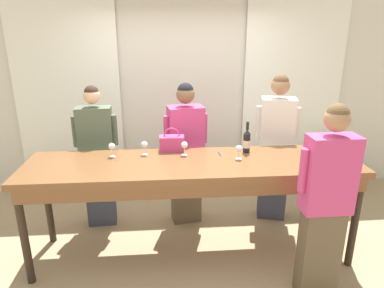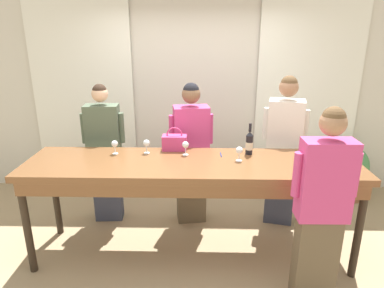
% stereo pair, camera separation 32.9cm
% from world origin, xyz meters
% --- Properties ---
extents(ground_plane, '(18.00, 18.00, 0.00)m').
position_xyz_m(ground_plane, '(0.00, 0.00, 0.00)').
color(ground_plane, tan).
extents(wall_back, '(12.00, 0.06, 2.80)m').
position_xyz_m(wall_back, '(0.00, 1.66, 1.40)').
color(wall_back, beige).
rests_on(wall_back, ground_plane).
extents(curtain_panel_left, '(1.38, 0.03, 2.69)m').
position_xyz_m(curtain_panel_left, '(-1.53, 1.60, 1.34)').
color(curtain_panel_left, white).
rests_on(curtain_panel_left, ground_plane).
extents(curtain_panel_right, '(1.38, 0.03, 2.69)m').
position_xyz_m(curtain_panel_right, '(1.53, 1.60, 1.34)').
color(curtain_panel_right, white).
rests_on(curtain_panel_right, ground_plane).
extents(tasting_bar, '(3.19, 0.80, 1.02)m').
position_xyz_m(tasting_bar, '(0.00, -0.02, 0.93)').
color(tasting_bar, brown).
rests_on(tasting_bar, ground_plane).
extents(wine_bottle, '(0.07, 0.07, 0.32)m').
position_xyz_m(wine_bottle, '(0.57, 0.22, 1.13)').
color(wine_bottle, black).
rests_on(wine_bottle, tasting_bar).
extents(handbag, '(0.25, 0.14, 0.24)m').
position_xyz_m(handbag, '(-0.19, 0.34, 1.10)').
color(handbag, '#C63870').
rests_on(handbag, tasting_bar).
extents(wine_glass_front_left, '(0.07, 0.07, 0.14)m').
position_xyz_m(wine_glass_front_left, '(0.45, 0.03, 1.12)').
color(wine_glass_front_left, white).
rests_on(wine_glass_front_left, tasting_bar).
extents(wine_glass_front_mid, '(0.07, 0.07, 0.14)m').
position_xyz_m(wine_glass_front_mid, '(-0.07, 0.18, 1.12)').
color(wine_glass_front_mid, white).
rests_on(wine_glass_front_mid, tasting_bar).
extents(wine_glass_front_right, '(0.07, 0.07, 0.14)m').
position_xyz_m(wine_glass_front_right, '(-0.47, 0.23, 1.12)').
color(wine_glass_front_right, white).
rests_on(wine_glass_front_right, tasting_bar).
extents(wine_glass_center_left, '(0.07, 0.07, 0.14)m').
position_xyz_m(wine_glass_center_left, '(-0.78, 0.20, 1.12)').
color(wine_glass_center_left, white).
rests_on(wine_glass_center_left, tasting_bar).
extents(wine_glass_center_mid, '(0.07, 0.07, 0.14)m').
position_xyz_m(wine_glass_center_mid, '(1.42, -0.09, 1.12)').
color(wine_glass_center_mid, white).
rests_on(wine_glass_center_mid, tasting_bar).
extents(wine_glass_center_right, '(0.07, 0.07, 0.14)m').
position_xyz_m(wine_glass_center_right, '(1.11, -0.29, 1.12)').
color(wine_glass_center_right, white).
rests_on(wine_glass_center_right, tasting_bar).
extents(pen, '(0.01, 0.12, 0.01)m').
position_xyz_m(pen, '(0.29, 0.18, 1.02)').
color(pen, '#193399').
rests_on(pen, tasting_bar).
extents(guest_olive_jacket, '(0.49, 0.23, 1.66)m').
position_xyz_m(guest_olive_jacket, '(-1.03, 0.67, 0.85)').
color(guest_olive_jacket, '#383D51').
rests_on(guest_olive_jacket, ground_plane).
extents(guest_pink_top, '(0.51, 0.31, 1.67)m').
position_xyz_m(guest_pink_top, '(-0.02, 0.67, 0.86)').
color(guest_pink_top, brown).
rests_on(guest_pink_top, ground_plane).
extents(guest_cream_sweater, '(0.50, 0.35, 1.75)m').
position_xyz_m(guest_cream_sweater, '(1.03, 0.67, 0.90)').
color(guest_cream_sweater, '#383D51').
rests_on(guest_cream_sweater, ground_plane).
extents(host_pouring, '(0.50, 0.21, 1.70)m').
position_xyz_m(host_pouring, '(1.03, -0.65, 0.89)').
color(host_pouring, brown).
rests_on(host_pouring, ground_plane).
extents(potted_plant, '(0.39, 0.39, 0.73)m').
position_xyz_m(potted_plant, '(2.14, 1.26, 0.39)').
color(potted_plant, '#935B3D').
rests_on(potted_plant, ground_plane).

